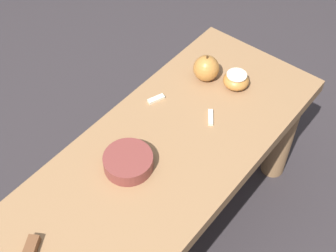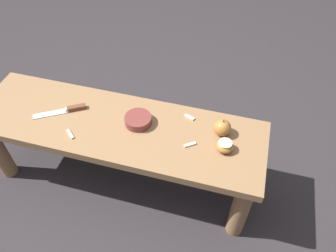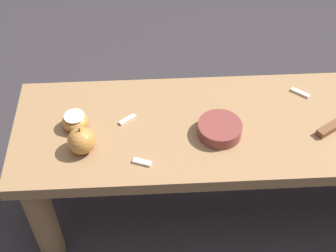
# 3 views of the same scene
# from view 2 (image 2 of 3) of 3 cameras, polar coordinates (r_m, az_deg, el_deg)

# --- Properties ---
(ground_plane) EXTENTS (8.00, 8.00, 0.00)m
(ground_plane) POSITION_cam_2_polar(r_m,az_deg,el_deg) (1.82, -7.56, -8.64)
(ground_plane) COLOR #2D282B
(wooden_bench) EXTENTS (1.35, 0.40, 0.42)m
(wooden_bench) POSITION_cam_2_polar(r_m,az_deg,el_deg) (1.55, -8.75, -1.79)
(wooden_bench) COLOR olive
(wooden_bench) RESTS_ON ground_plane
(knife) EXTENTS (0.22, 0.15, 0.02)m
(knife) POSITION_cam_2_polar(r_m,az_deg,el_deg) (1.60, -17.03, 2.74)
(knife) COLOR silver
(knife) RESTS_ON wooden_bench
(apple_whole) EXTENTS (0.07, 0.07, 0.08)m
(apple_whole) POSITION_cam_2_polar(r_m,az_deg,el_deg) (1.43, 9.47, -0.29)
(apple_whole) COLOR #B27233
(apple_whole) RESTS_ON wooden_bench
(apple_cut) EXTENTS (0.07, 0.07, 0.04)m
(apple_cut) POSITION_cam_2_polar(r_m,az_deg,el_deg) (1.38, 9.86, -3.44)
(apple_cut) COLOR #B27233
(apple_cut) RESTS_ON wooden_bench
(apple_slice_near_knife) EXTENTS (0.05, 0.05, 0.01)m
(apple_slice_near_knife) POSITION_cam_2_polar(r_m,az_deg,el_deg) (1.49, -16.67, -1.35)
(apple_slice_near_knife) COLOR beige
(apple_slice_near_knife) RESTS_ON wooden_bench
(apple_slice_center) EXTENTS (0.05, 0.03, 0.01)m
(apple_slice_center) POSITION_cam_2_polar(r_m,az_deg,el_deg) (1.50, 3.76, 1.53)
(apple_slice_center) COLOR beige
(apple_slice_center) RESTS_ON wooden_bench
(apple_slice_near_bowl) EXTENTS (0.05, 0.04, 0.01)m
(apple_slice_near_bowl) POSITION_cam_2_polar(r_m,az_deg,el_deg) (1.39, 3.85, -3.25)
(apple_slice_near_bowl) COLOR beige
(apple_slice_near_bowl) RESTS_ON wooden_bench
(bowl) EXTENTS (0.12, 0.12, 0.04)m
(bowl) POSITION_cam_2_polar(r_m,az_deg,el_deg) (1.47, -5.22, 1.06)
(bowl) COLOR brown
(bowl) RESTS_ON wooden_bench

